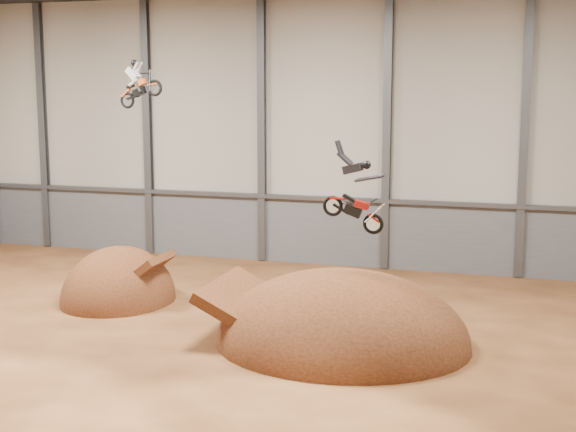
# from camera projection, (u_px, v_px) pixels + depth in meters

# --- Properties ---
(floor) EXTENTS (40.00, 40.00, 0.00)m
(floor) POSITION_uv_depth(u_px,v_px,m) (218.00, 352.00, 28.51)
(floor) COLOR #4F2B15
(floor) RESTS_ON ground
(back_wall) EXTENTS (40.00, 0.10, 14.00)m
(back_wall) POSITION_uv_depth(u_px,v_px,m) (324.00, 132.00, 41.54)
(back_wall) COLOR #B0A89C
(back_wall) RESTS_ON ground
(lower_band_back) EXTENTS (39.80, 0.18, 3.50)m
(lower_band_back) POSITION_uv_depth(u_px,v_px,m) (323.00, 232.00, 42.29)
(lower_band_back) COLOR #5B5D64
(lower_band_back) RESTS_ON ground
(steel_rail) EXTENTS (39.80, 0.35, 0.20)m
(steel_rail) POSITION_uv_depth(u_px,v_px,m) (322.00, 198.00, 41.86)
(steel_rail) COLOR #47494F
(steel_rail) RESTS_ON lower_band_back
(steel_column_0) EXTENTS (0.40, 0.36, 13.90)m
(steel_column_0) POSITION_uv_depth(u_px,v_px,m) (43.00, 127.00, 46.15)
(steel_column_0) COLOR #47494F
(steel_column_0) RESTS_ON ground
(steel_column_1) EXTENTS (0.40, 0.36, 13.90)m
(steel_column_1) POSITION_uv_depth(u_px,v_px,m) (148.00, 129.00, 44.23)
(steel_column_1) COLOR #47494F
(steel_column_1) RESTS_ON ground
(steel_column_2) EXTENTS (0.40, 0.36, 13.90)m
(steel_column_2) POSITION_uv_depth(u_px,v_px,m) (262.00, 131.00, 42.31)
(steel_column_2) COLOR #47494F
(steel_column_2) RESTS_ON ground
(steel_column_3) EXTENTS (0.40, 0.36, 13.90)m
(steel_column_3) POSITION_uv_depth(u_px,v_px,m) (387.00, 133.00, 40.39)
(steel_column_3) COLOR #47494F
(steel_column_3) RESTS_ON ground
(steel_column_4) EXTENTS (0.40, 0.36, 13.90)m
(steel_column_4) POSITION_uv_depth(u_px,v_px,m) (524.00, 136.00, 38.47)
(steel_column_4) COLOR #47494F
(steel_column_4) RESTS_ON ground
(takeoff_ramp) EXTENTS (4.85, 5.60, 4.85)m
(takeoff_ramp) POSITION_uv_depth(u_px,v_px,m) (119.00, 301.00, 35.32)
(takeoff_ramp) COLOR #3C1D0F
(takeoff_ramp) RESTS_ON ground
(landing_ramp) EXTENTS (9.42, 8.33, 5.44)m
(landing_ramp) POSITION_uv_depth(u_px,v_px,m) (342.00, 344.00, 29.46)
(landing_ramp) COLOR #3C1D0F
(landing_ramp) RESTS_ON ground
(fmx_rider_a) EXTENTS (2.88, 1.19, 2.67)m
(fmx_rider_a) POSITION_uv_depth(u_px,v_px,m) (143.00, 78.00, 34.60)
(fmx_rider_a) COLOR #E35A1A
(fmx_rider_b) EXTENTS (3.86, 1.08, 3.56)m
(fmx_rider_b) POSITION_uv_depth(u_px,v_px,m) (350.00, 187.00, 28.35)
(fmx_rider_b) COLOR #AC130B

